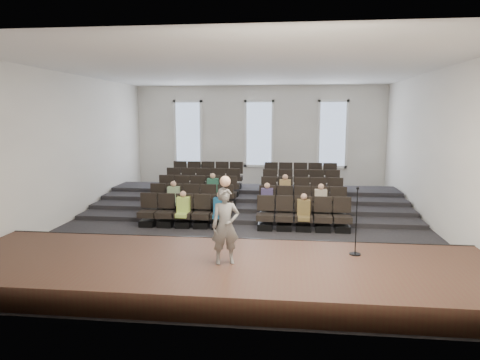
% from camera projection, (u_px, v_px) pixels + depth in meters
% --- Properties ---
extents(ground, '(14.00, 14.00, 0.00)m').
position_uv_depth(ground, '(244.00, 224.00, 14.24)').
color(ground, black).
rests_on(ground, ground).
extents(ceiling, '(12.00, 14.00, 0.02)m').
position_uv_depth(ceiling, '(245.00, 70.00, 13.48)').
color(ceiling, white).
rests_on(ceiling, ground).
extents(wall_back, '(12.00, 0.04, 5.00)m').
position_uv_depth(wall_back, '(259.00, 138.00, 20.76)').
color(wall_back, white).
rests_on(wall_back, ground).
extents(wall_front, '(12.00, 0.04, 5.00)m').
position_uv_depth(wall_front, '(201.00, 184.00, 6.97)').
color(wall_front, white).
rests_on(wall_front, ground).
extents(wall_left, '(0.04, 14.00, 5.00)m').
position_uv_depth(wall_left, '(69.00, 148.00, 14.53)').
color(wall_left, white).
rests_on(wall_left, ground).
extents(wall_right, '(0.04, 14.00, 5.00)m').
position_uv_depth(wall_right, '(438.00, 151.00, 13.20)').
color(wall_right, white).
rests_on(wall_right, ground).
extents(stage, '(11.80, 3.60, 0.50)m').
position_uv_depth(stage, '(220.00, 273.00, 9.19)').
color(stage, '#3F281B').
rests_on(stage, ground).
extents(stage_lip, '(11.80, 0.06, 0.52)m').
position_uv_depth(stage_lip, '(231.00, 248.00, 10.93)').
color(stage_lip, black).
rests_on(stage_lip, ground).
extents(risers, '(11.80, 4.80, 0.60)m').
position_uv_depth(risers, '(252.00, 200.00, 17.32)').
color(risers, black).
rests_on(risers, ground).
extents(seating_rows, '(6.80, 4.70, 1.67)m').
position_uv_depth(seating_rows, '(249.00, 196.00, 15.65)').
color(seating_rows, black).
rests_on(seating_rows, ground).
extents(windows, '(8.44, 0.10, 3.24)m').
position_uv_depth(windows, '(259.00, 134.00, 20.66)').
color(windows, white).
rests_on(windows, wall_back).
extents(audience, '(5.45, 2.64, 1.10)m').
position_uv_depth(audience, '(245.00, 199.00, 14.43)').
color(audience, '#AACD52').
rests_on(audience, seating_rows).
extents(speaker, '(0.67, 0.54, 1.61)m').
position_uv_depth(speaker, '(225.00, 226.00, 8.95)').
color(speaker, slate).
rests_on(speaker, stage).
extents(mic_stand, '(0.26, 0.26, 1.55)m').
position_uv_depth(mic_stand, '(356.00, 235.00, 9.55)').
color(mic_stand, black).
rests_on(mic_stand, stage).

